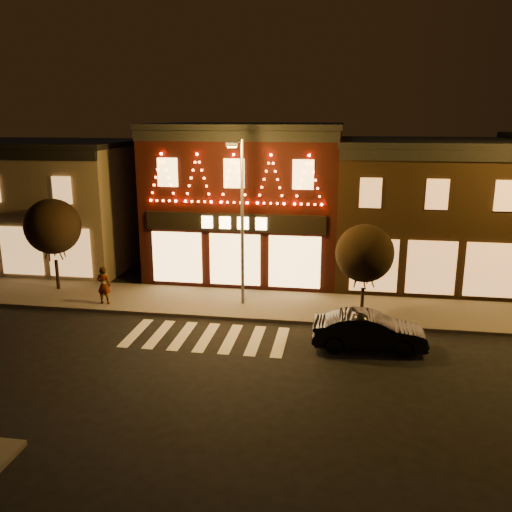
# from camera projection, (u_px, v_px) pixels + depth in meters

# --- Properties ---
(ground) EXTENTS (120.00, 120.00, 0.00)m
(ground) POSITION_uv_depth(u_px,v_px,m) (177.00, 384.00, 18.16)
(ground) COLOR black
(ground) RESTS_ON ground
(sidewalk_far) EXTENTS (44.00, 4.00, 0.15)m
(sidewalk_far) POSITION_uv_depth(u_px,v_px,m) (269.00, 305.00, 25.48)
(sidewalk_far) COLOR #47423D
(sidewalk_far) RESTS_ON ground
(building_left) EXTENTS (12.20, 8.28, 7.30)m
(building_left) POSITION_uv_depth(u_px,v_px,m) (36.00, 202.00, 32.61)
(building_left) COLOR #685D4A
(building_left) RESTS_ON ground
(building_pulp) EXTENTS (10.20, 8.34, 8.30)m
(building_pulp) POSITION_uv_depth(u_px,v_px,m) (249.00, 199.00, 30.48)
(building_pulp) COLOR black
(building_pulp) RESTS_ON ground
(building_right_a) EXTENTS (9.20, 8.28, 7.50)m
(building_right_a) POSITION_uv_depth(u_px,v_px,m) (423.00, 211.00, 29.13)
(building_right_a) COLOR black
(building_right_a) RESTS_ON ground
(streetlamp_mid) EXTENTS (0.49, 1.73, 7.55)m
(streetlamp_mid) POSITION_uv_depth(u_px,v_px,m) (241.00, 211.00, 24.21)
(streetlamp_mid) COLOR #59595E
(streetlamp_mid) RESTS_ON sidewalk_far
(tree_left) EXTENTS (2.76, 2.76, 4.61)m
(tree_left) POSITION_uv_depth(u_px,v_px,m) (53.00, 227.00, 26.89)
(tree_left) COLOR black
(tree_left) RESTS_ON sidewalk_far
(tree_right) EXTENTS (2.47, 2.47, 4.14)m
(tree_right) POSITION_uv_depth(u_px,v_px,m) (365.00, 253.00, 22.99)
(tree_right) COLOR black
(tree_right) RESTS_ON sidewalk_far
(dark_sedan) EXTENTS (4.35, 1.65, 1.42)m
(dark_sedan) POSITION_uv_depth(u_px,v_px,m) (369.00, 331.00, 20.77)
(dark_sedan) COLOR black
(dark_sedan) RESTS_ON ground
(pedestrian) EXTENTS (0.66, 0.44, 1.77)m
(pedestrian) POSITION_uv_depth(u_px,v_px,m) (104.00, 285.00, 25.29)
(pedestrian) COLOR gray
(pedestrian) RESTS_ON sidewalk_far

